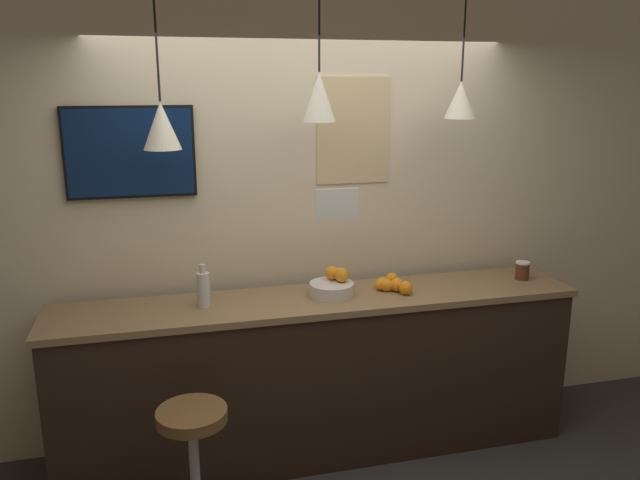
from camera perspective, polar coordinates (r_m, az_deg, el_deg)
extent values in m
cube|color=beige|center=(3.94, -1.37, 2.47)|extent=(8.00, 0.06, 2.90)
cube|color=black|center=(3.91, 0.00, -12.59)|extent=(3.09, 0.50, 0.98)
cube|color=olive|center=(3.71, 0.00, -5.55)|extent=(3.13, 0.54, 0.04)
cylinder|color=#B7B7BC|center=(3.40, -11.33, -20.48)|extent=(0.05, 0.05, 0.63)
cylinder|color=brown|center=(3.22, -11.64, -15.45)|extent=(0.35, 0.35, 0.06)
cylinder|color=beige|center=(3.72, 1.07, -4.52)|extent=(0.26, 0.26, 0.08)
sphere|color=orange|center=(3.77, 1.76, -3.08)|extent=(0.07, 0.07, 0.07)
sphere|color=orange|center=(3.71, 2.02, -3.30)|extent=(0.08, 0.08, 0.08)
sphere|color=orange|center=(3.74, 2.12, -3.27)|extent=(0.07, 0.07, 0.07)
sphere|color=orange|center=(3.76, 1.13, -3.02)|extent=(0.08, 0.08, 0.08)
sphere|color=orange|center=(3.72, 1.98, -3.21)|extent=(0.09, 0.09, 0.09)
sphere|color=orange|center=(3.81, 6.18, -4.16)|extent=(0.07, 0.07, 0.07)
sphere|color=orange|center=(3.93, 6.57, -3.56)|extent=(0.08, 0.08, 0.08)
sphere|color=orange|center=(3.83, 5.52, -4.07)|extent=(0.07, 0.07, 0.07)
sphere|color=orange|center=(3.77, 7.85, -4.36)|extent=(0.08, 0.08, 0.08)
sphere|color=orange|center=(3.87, 5.77, -3.87)|extent=(0.07, 0.07, 0.07)
sphere|color=orange|center=(3.82, 7.07, -4.09)|extent=(0.08, 0.08, 0.08)
sphere|color=orange|center=(3.82, 6.06, -4.11)|extent=(0.08, 0.08, 0.08)
cylinder|color=silver|center=(3.59, -10.61, -4.49)|extent=(0.07, 0.07, 0.20)
cylinder|color=silver|center=(3.55, -10.70, -2.60)|extent=(0.03, 0.03, 0.05)
cylinder|color=#562D19|center=(4.22, 18.01, -2.74)|extent=(0.09, 0.09, 0.10)
cylinder|color=white|center=(4.21, 18.07, -1.98)|extent=(0.09, 0.09, 0.01)
cylinder|color=black|center=(3.40, -14.77, 17.58)|extent=(0.01, 0.01, 0.64)
cone|color=beige|center=(3.40, -14.29, 10.09)|extent=(0.20, 0.20, 0.25)
sphere|color=#F9EFCC|center=(3.41, -14.18, 8.35)|extent=(0.04, 0.04, 0.04)
cylinder|color=black|center=(3.52, -0.07, 19.13)|extent=(0.01, 0.01, 0.49)
cone|color=beige|center=(3.50, -0.07, 12.93)|extent=(0.18, 0.18, 0.27)
sphere|color=#F9EFCC|center=(3.51, -0.07, 11.08)|extent=(0.04, 0.04, 0.04)
cylinder|color=black|center=(3.81, 13.05, 18.04)|extent=(0.01, 0.01, 0.54)
cone|color=beige|center=(3.80, 12.72, 12.37)|extent=(0.18, 0.18, 0.21)
sphere|color=#F9EFCC|center=(3.81, 12.65, 11.08)|extent=(0.04, 0.04, 0.04)
cube|color=black|center=(3.73, -16.97, 7.68)|extent=(0.72, 0.04, 0.52)
cube|color=#0F2347|center=(3.71, -16.98, 7.65)|extent=(0.69, 0.01, 0.49)
cube|color=white|center=(3.38, 1.59, 3.31)|extent=(0.24, 0.01, 0.17)
cube|color=#DBBC84|center=(3.91, 3.07, 9.93)|extent=(0.47, 0.01, 0.65)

